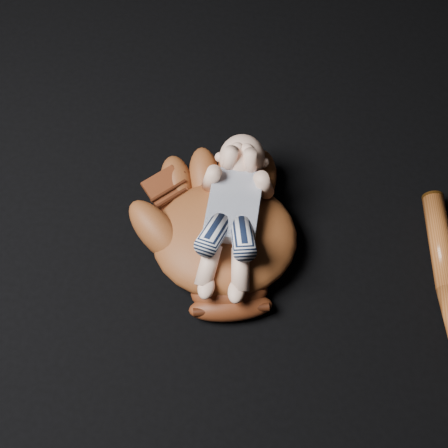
% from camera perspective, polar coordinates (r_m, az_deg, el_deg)
% --- Properties ---
extents(baseball_glove, '(0.45, 0.49, 0.13)m').
position_cam_1_polar(baseball_glove, '(1.39, 0.05, -0.84)').
color(baseball_glove, brown).
rests_on(baseball_glove, ground).
extents(newborn_baby, '(0.17, 0.36, 0.15)m').
position_cam_1_polar(newborn_baby, '(1.35, 0.66, 0.66)').
color(newborn_baby, beige).
rests_on(newborn_baby, baseball_glove).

